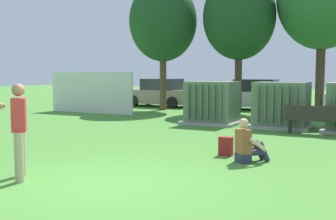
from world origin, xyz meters
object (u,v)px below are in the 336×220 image
at_px(backpack, 226,146).
at_px(parked_car_left_of_center, 254,96).
at_px(transformer_mid_west, 281,106).
at_px(batter, 16,126).
at_px(seated_spectator, 247,145).
at_px(parked_car_leftmost, 160,94).
at_px(transformer_west, 212,103).
at_px(park_bench, 315,118).

bearing_deg(backpack, parked_car_left_of_center, 103.18).
distance_m(transformer_mid_west, batter, 9.88).
xyz_separation_m(seated_spectator, backpack, (-0.67, 0.50, -0.16)).
bearing_deg(parked_car_leftmost, backpack, -55.38).
xyz_separation_m(transformer_west, backpack, (2.57, -5.61, -0.57)).
relative_size(backpack, parked_car_left_of_center, 0.10).
distance_m(batter, backpack, 4.72).
distance_m(backpack, parked_car_left_of_center, 12.98).
bearing_deg(parked_car_left_of_center, seated_spectator, -74.57).
height_order(seated_spectator, parked_car_leftmost, parked_car_leftmost).
xyz_separation_m(seated_spectator, parked_car_left_of_center, (-3.62, 13.12, 0.38)).
bearing_deg(seated_spectator, park_bench, 82.50).
relative_size(transformer_west, parked_car_left_of_center, 0.49).
bearing_deg(transformer_west, parked_car_leftmost, 131.56).
relative_size(park_bench, seated_spectator, 1.88).
relative_size(transformer_west, parked_car_leftmost, 0.49).
xyz_separation_m(batter, seated_spectator, (3.27, 3.36, -0.60)).
distance_m(transformer_west, seated_spectator, 6.93).
bearing_deg(batter, transformer_mid_west, 74.50).
height_order(transformer_mid_west, park_bench, transformer_mid_west).
bearing_deg(backpack, transformer_mid_west, 89.68).
bearing_deg(backpack, batter, -124.01).
xyz_separation_m(transformer_mid_west, seated_spectator, (0.63, -6.15, -0.41)).
bearing_deg(batter, seated_spectator, 45.78).
bearing_deg(park_bench, transformer_west, 164.31).
xyz_separation_m(transformer_west, batter, (-0.03, -9.47, 0.19)).
bearing_deg(transformer_mid_west, backpack, -90.32).
height_order(transformer_mid_west, batter, batter).
height_order(transformer_west, backpack, transformer_west).
xyz_separation_m(transformer_west, parked_car_leftmost, (-5.86, 6.61, -0.04)).
xyz_separation_m(transformer_mid_west, backpack, (-0.03, -5.65, -0.57)).
relative_size(transformer_mid_west, seated_spectator, 2.18).
bearing_deg(transformer_west, park_bench, -15.69).
bearing_deg(transformer_mid_west, transformer_west, -179.09).
height_order(batter, parked_car_left_of_center, batter).
relative_size(backpack, parked_car_leftmost, 0.10).
height_order(transformer_mid_west, backpack, transformer_mid_west).
xyz_separation_m(batter, parked_car_leftmost, (-5.83, 16.08, -0.22)).
bearing_deg(seated_spectator, batter, -134.22).
bearing_deg(transformer_west, parked_car_left_of_center, 93.11).
relative_size(transformer_mid_west, parked_car_left_of_center, 0.49).
relative_size(transformer_west, seated_spectator, 2.18).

